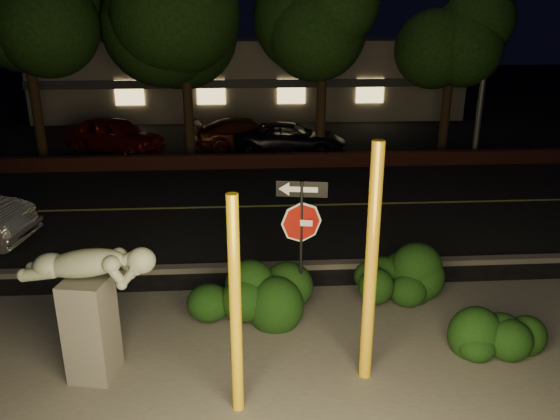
{
  "coord_description": "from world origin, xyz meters",
  "views": [
    {
      "loc": [
        -0.42,
        -7.67,
        5.07
      ],
      "look_at": [
        0.24,
        2.15,
        1.6
      ],
      "focal_mm": 35.0,
      "sensor_mm": 36.0,
      "label": 1
    }
  ],
  "objects_px": {
    "yellow_pole_right": "(371,267)",
    "parked_car_darkred": "(247,134)",
    "parked_car_red": "(115,135)",
    "yellow_pole_left": "(235,309)",
    "parked_car_dark": "(291,139)",
    "signpost": "(301,223)",
    "sculpture": "(89,298)"
  },
  "relations": [
    {
      "from": "signpost",
      "to": "sculpture",
      "type": "xyz_separation_m",
      "value": [
        -3.18,
        -1.52,
        -0.49
      ]
    },
    {
      "from": "yellow_pole_left",
      "to": "parked_car_red",
      "type": "distance_m",
      "value": 16.33
    },
    {
      "from": "yellow_pole_left",
      "to": "signpost",
      "type": "relative_size",
      "value": 1.23
    },
    {
      "from": "sculpture",
      "to": "parked_car_darkred",
      "type": "distance_m",
      "value": 15.14
    },
    {
      "from": "yellow_pole_left",
      "to": "parked_car_dark",
      "type": "distance_m",
      "value": 15.01
    },
    {
      "from": "signpost",
      "to": "parked_car_dark",
      "type": "distance_m",
      "value": 12.54
    },
    {
      "from": "yellow_pole_right",
      "to": "parked_car_darkred",
      "type": "distance_m",
      "value": 15.35
    },
    {
      "from": "yellow_pole_right",
      "to": "signpost",
      "type": "relative_size",
      "value": 1.42
    },
    {
      "from": "yellow_pole_right",
      "to": "parked_car_dark",
      "type": "xyz_separation_m",
      "value": [
        0.1,
        14.24,
        -1.19
      ]
    },
    {
      "from": "signpost",
      "to": "parked_car_red",
      "type": "relative_size",
      "value": 0.61
    },
    {
      "from": "parked_car_dark",
      "to": "parked_car_red",
      "type": "bearing_deg",
      "value": 93.4
    },
    {
      "from": "parked_car_darkred",
      "to": "yellow_pole_left",
      "type": "bearing_deg",
      "value": 167.87
    },
    {
      "from": "yellow_pole_left",
      "to": "parked_car_red",
      "type": "xyz_separation_m",
      "value": [
        -4.95,
        15.54,
        -0.84
      ]
    },
    {
      "from": "yellow_pole_right",
      "to": "signpost",
      "type": "distance_m",
      "value": 1.96
    },
    {
      "from": "parked_car_dark",
      "to": "sculpture",
      "type": "bearing_deg",
      "value": 172.83
    },
    {
      "from": "signpost",
      "to": "parked_car_red",
      "type": "bearing_deg",
      "value": 124.15
    },
    {
      "from": "yellow_pole_left",
      "to": "signpost",
      "type": "xyz_separation_m",
      "value": [
        1.09,
        2.4,
        0.25
      ]
    },
    {
      "from": "yellow_pole_left",
      "to": "yellow_pole_right",
      "type": "relative_size",
      "value": 0.86
    },
    {
      "from": "yellow_pole_right",
      "to": "signpost",
      "type": "height_order",
      "value": "yellow_pole_right"
    },
    {
      "from": "signpost",
      "to": "sculpture",
      "type": "relative_size",
      "value": 1.19
    },
    {
      "from": "parked_car_red",
      "to": "sculpture",
      "type": "bearing_deg",
      "value": -139.43
    },
    {
      "from": "signpost",
      "to": "parked_car_darkred",
      "type": "distance_m",
      "value": 13.5
    },
    {
      "from": "sculpture",
      "to": "parked_car_dark",
      "type": "relative_size",
      "value": 0.49
    },
    {
      "from": "parked_car_darkred",
      "to": "parked_car_dark",
      "type": "distance_m",
      "value": 1.97
    },
    {
      "from": "parked_car_darkred",
      "to": "signpost",
      "type": "bearing_deg",
      "value": 172.35
    },
    {
      "from": "yellow_pole_right",
      "to": "parked_car_red",
      "type": "height_order",
      "value": "yellow_pole_right"
    },
    {
      "from": "sculpture",
      "to": "parked_car_darkred",
      "type": "xyz_separation_m",
      "value": [
        2.36,
        14.94,
        -0.69
      ]
    },
    {
      "from": "yellow_pole_right",
      "to": "parked_car_dark",
      "type": "bearing_deg",
      "value": 89.59
    },
    {
      "from": "yellow_pole_left",
      "to": "parked_car_darkred",
      "type": "relative_size",
      "value": 0.72
    },
    {
      "from": "yellow_pole_left",
      "to": "sculpture",
      "type": "relative_size",
      "value": 1.46
    },
    {
      "from": "yellow_pole_right",
      "to": "parked_car_red",
      "type": "relative_size",
      "value": 0.86
    },
    {
      "from": "yellow_pole_right",
      "to": "parked_car_darkred",
      "type": "xyz_separation_m",
      "value": [
        -1.61,
        15.22,
        -1.17
      ]
    }
  ]
}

